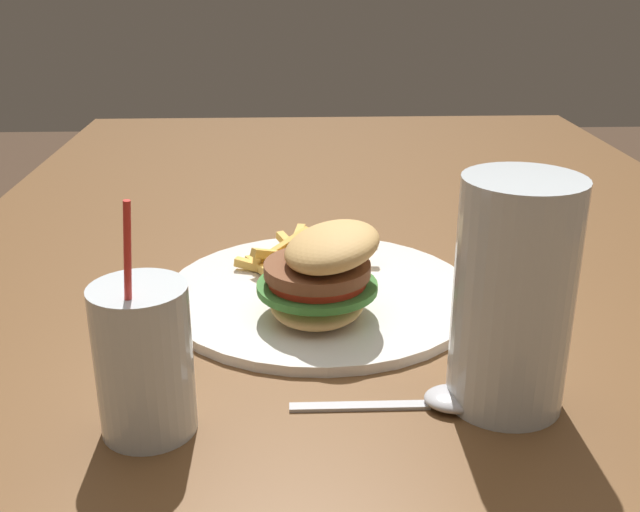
% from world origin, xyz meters
% --- Properties ---
extents(dining_table, '(1.68, 1.02, 0.70)m').
position_xyz_m(dining_table, '(0.00, 0.00, 0.59)').
color(dining_table, brown).
rests_on(dining_table, ground_plane).
extents(meal_plate_near, '(0.32, 0.32, 0.11)m').
position_xyz_m(meal_plate_near, '(0.13, -0.06, 0.73)').
color(meal_plate_near, white).
rests_on(meal_plate_near, dining_table).
extents(beer_glass, '(0.09, 0.09, 0.18)m').
position_xyz_m(beer_glass, '(0.30, 0.08, 0.79)').
color(beer_glass, silver).
rests_on(beer_glass, dining_table).
extents(juice_glass, '(0.07, 0.07, 0.18)m').
position_xyz_m(juice_glass, '(0.33, -0.19, 0.76)').
color(juice_glass, silver).
rests_on(juice_glass, dining_table).
extents(spoon, '(0.04, 0.15, 0.01)m').
position_xyz_m(spoon, '(0.31, 0.03, 0.71)').
color(spoon, silver).
rests_on(spoon, dining_table).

